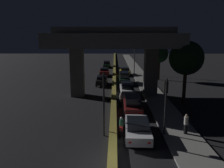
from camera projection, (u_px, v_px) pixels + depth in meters
name	position (u px, v px, depth m)	size (l,w,h in m)	color
ground_plane	(112.00, 165.00, 13.09)	(200.00, 200.00, 0.00)	black
median_divider	(114.00, 73.00, 47.31)	(0.60, 126.00, 0.42)	olive
sidewalk_right	(143.00, 79.00, 40.41)	(2.86, 126.00, 0.15)	gray
elevated_overpass	(114.00, 44.00, 27.78)	(15.87, 9.96, 8.93)	#5B5956
traffic_light_left_of_median	(104.00, 93.00, 16.51)	(0.30, 0.49, 4.97)	black
traffic_light_right_of_median	(166.00, 97.00, 16.50)	(0.30, 0.49, 4.58)	black
street_lamp	(133.00, 52.00, 45.76)	(2.15, 0.32, 8.04)	#2D2D30
car_white_lead	(137.00, 128.00, 16.78)	(2.13, 4.81, 1.39)	silver
car_dark_red_second	(133.00, 104.00, 22.40)	(1.87, 4.27, 1.73)	#591414
car_white_third	(127.00, 88.00, 29.69)	(2.00, 4.74, 1.61)	silver
car_dark_green_fourth	(124.00, 77.00, 36.74)	(1.87, 4.27, 2.00)	black
car_taxi_yellow_fifth	(125.00, 71.00, 45.35)	(2.14, 4.03, 1.54)	gold
car_black_lead_oncoming	(102.00, 80.00, 35.79)	(1.92, 4.38, 1.44)	black
car_dark_red_second_oncoming	(104.00, 72.00, 44.71)	(2.10, 4.11, 1.55)	#591414
car_dark_green_third_oncoming	(107.00, 64.00, 57.72)	(1.90, 4.48, 1.66)	black
motorcycle_red_filtering_near	(121.00, 127.00, 17.33)	(0.34, 1.89, 1.42)	black
motorcycle_black_filtering_mid	(121.00, 100.00, 25.04)	(0.34, 1.95, 1.41)	black
pedestrian_on_sidewalk	(186.00, 124.00, 16.98)	(0.33, 0.33, 1.61)	black
roadside_tree_kerbside_near	(186.00, 58.00, 24.19)	(3.80, 3.80, 7.26)	#2D2116
roadside_tree_kerbside_mid	(159.00, 54.00, 39.53)	(3.18, 3.18, 6.34)	#2D2116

